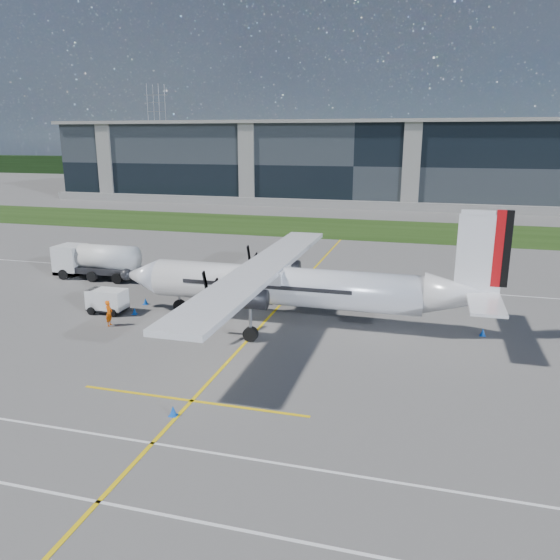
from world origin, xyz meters
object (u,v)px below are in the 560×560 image
(ground_crew_person, at_px, (109,311))
(safety_cone_tail, at_px, (483,332))
(turboprop_aircraft, at_px, (297,265))
(pylon_west, at_px, (158,129))
(safety_cone_nose_port, at_px, (134,311))
(safety_cone_nose_stbd, at_px, (146,301))
(baggage_tug, at_px, (107,301))
(safety_cone_stbdwing, at_px, (300,269))
(fuel_tanker_truck, at_px, (92,261))
(safety_cone_fwd, at_px, (122,302))
(safety_cone_portwing, at_px, (173,411))

(ground_crew_person, distance_m, safety_cone_tail, 25.14)
(turboprop_aircraft, bearing_deg, safety_cone_tail, 3.23)
(pylon_west, bearing_deg, safety_cone_nose_port, -63.13)
(safety_cone_nose_stbd, relative_size, safety_cone_tail, 1.00)
(safety_cone_nose_stbd, xyz_separation_m, safety_cone_tail, (24.73, -0.33, 0.00))
(baggage_tug, distance_m, safety_cone_stbdwing, 19.50)
(pylon_west, xyz_separation_m, safety_cone_nose_stbd, (72.85, -142.19, -14.75))
(fuel_tanker_truck, bearing_deg, safety_cone_fwd, -43.48)
(safety_cone_portwing, distance_m, safety_cone_tail, 21.12)
(turboprop_aircraft, bearing_deg, safety_cone_nose_stbd, 175.27)
(baggage_tug, bearing_deg, ground_crew_person, -55.43)
(safety_cone_stbdwing, height_order, safety_cone_tail, same)
(baggage_tug, bearing_deg, safety_cone_fwd, 88.06)
(baggage_tug, distance_m, safety_cone_portwing, 17.33)
(turboprop_aircraft, distance_m, fuel_tanker_truck, 22.42)
(fuel_tanker_truck, distance_m, safety_cone_fwd, 9.91)
(safety_cone_nose_stbd, bearing_deg, pylon_west, 117.13)
(pylon_west, height_order, ground_crew_person, pylon_west)
(baggage_tug, xyz_separation_m, safety_cone_nose_port, (2.12, 0.13, -0.63))
(turboprop_aircraft, height_order, fuel_tanker_truck, turboprop_aircraft)
(pylon_west, relative_size, safety_cone_nose_stbd, 60.00)
(baggage_tug, height_order, safety_cone_tail, baggage_tug)
(ground_crew_person, xyz_separation_m, safety_cone_nose_port, (0.38, 2.65, -0.78))
(safety_cone_tail, height_order, safety_cone_fwd, same)
(fuel_tanker_truck, relative_size, safety_cone_fwd, 16.92)
(safety_cone_nose_port, relative_size, safety_cone_nose_stbd, 1.00)
(turboprop_aircraft, relative_size, safety_cone_stbdwing, 55.75)
(baggage_tug, relative_size, safety_cone_fwd, 5.86)
(ground_crew_person, xyz_separation_m, safety_cone_portwing, (9.88, -10.31, -0.78))
(safety_cone_stbdwing, bearing_deg, safety_cone_nose_stbd, -123.75)
(fuel_tanker_truck, height_order, safety_cone_nose_stbd, fuel_tanker_truck)
(baggage_tug, xyz_separation_m, safety_cone_portwing, (11.62, -12.84, -0.63))
(baggage_tug, distance_m, safety_cone_nose_stbd, 3.13)
(safety_cone_nose_stbd, bearing_deg, safety_cone_stbdwing, 56.25)
(safety_cone_stbdwing, height_order, safety_cone_fwd, same)
(fuel_tanker_truck, height_order, safety_cone_stbdwing, fuel_tanker_truck)
(fuel_tanker_truck, distance_m, safety_cone_stbdwing, 19.46)
(safety_cone_nose_port, xyz_separation_m, safety_cone_tail, (24.29, 2.11, 0.00))
(safety_cone_fwd, bearing_deg, turboprop_aircraft, -1.32)
(ground_crew_person, relative_size, safety_cone_portwing, 4.13)
(fuel_tanker_truck, bearing_deg, safety_cone_portwing, -48.95)
(fuel_tanker_truck, bearing_deg, safety_cone_nose_port, -42.76)
(turboprop_aircraft, distance_m, baggage_tug, 14.52)
(baggage_tug, xyz_separation_m, safety_cone_fwd, (0.06, 1.86, -0.63))
(safety_cone_fwd, bearing_deg, safety_cone_portwing, -51.82)
(turboprop_aircraft, relative_size, safety_cone_nose_stbd, 55.75)
(baggage_tug, relative_size, safety_cone_tail, 5.86)
(safety_cone_stbdwing, distance_m, safety_cone_tail, 20.95)
(pylon_west, distance_m, fuel_tanker_truck, 151.07)
(safety_cone_portwing, bearing_deg, turboprop_aircraft, 80.38)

